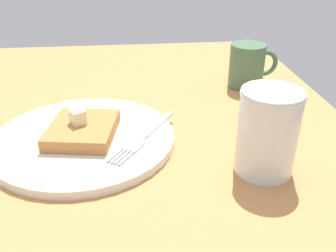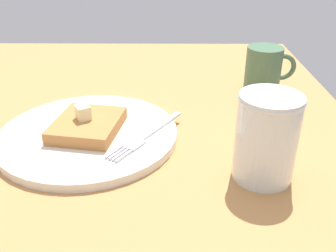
{
  "view_description": "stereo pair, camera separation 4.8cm",
  "coord_description": "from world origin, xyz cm",
  "px_view_note": "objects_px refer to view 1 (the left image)",
  "views": [
    {
      "loc": [
        16.5,
        -46.09,
        29.32
      ],
      "look_at": [
        21.0,
        -3.66,
        6.5
      ],
      "focal_mm": 40.0,
      "sensor_mm": 36.0,
      "label": 1
    },
    {
      "loc": [
        21.33,
        -46.33,
        29.32
      ],
      "look_at": [
        21.0,
        -3.66,
        6.5
      ],
      "focal_mm": 40.0,
      "sensor_mm": 36.0,
      "label": 2
    }
  ],
  "objects_px": {
    "coffee_mug": "(248,66)",
    "plate": "(84,139)",
    "syrup_jar": "(267,135)",
    "fork": "(142,138)"
  },
  "relations": [
    {
      "from": "plate",
      "to": "fork",
      "type": "distance_m",
      "value": 0.08
    },
    {
      "from": "fork",
      "to": "syrup_jar",
      "type": "bearing_deg",
      "value": -25.3
    },
    {
      "from": "plate",
      "to": "fork",
      "type": "bearing_deg",
      "value": -13.79
    },
    {
      "from": "plate",
      "to": "syrup_jar",
      "type": "xyz_separation_m",
      "value": [
        0.23,
        -0.09,
        0.04
      ]
    },
    {
      "from": "coffee_mug",
      "to": "plate",
      "type": "bearing_deg",
      "value": -147.56
    },
    {
      "from": "syrup_jar",
      "to": "coffee_mug",
      "type": "bearing_deg",
      "value": 77.79
    },
    {
      "from": "syrup_jar",
      "to": "coffee_mug",
      "type": "height_order",
      "value": "syrup_jar"
    },
    {
      "from": "plate",
      "to": "coffee_mug",
      "type": "relative_size",
      "value": 2.77
    },
    {
      "from": "fork",
      "to": "coffee_mug",
      "type": "distance_m",
      "value": 0.29
    },
    {
      "from": "plate",
      "to": "coffee_mug",
      "type": "xyz_separation_m",
      "value": [
        0.29,
        0.19,
        0.03
      ]
    }
  ]
}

